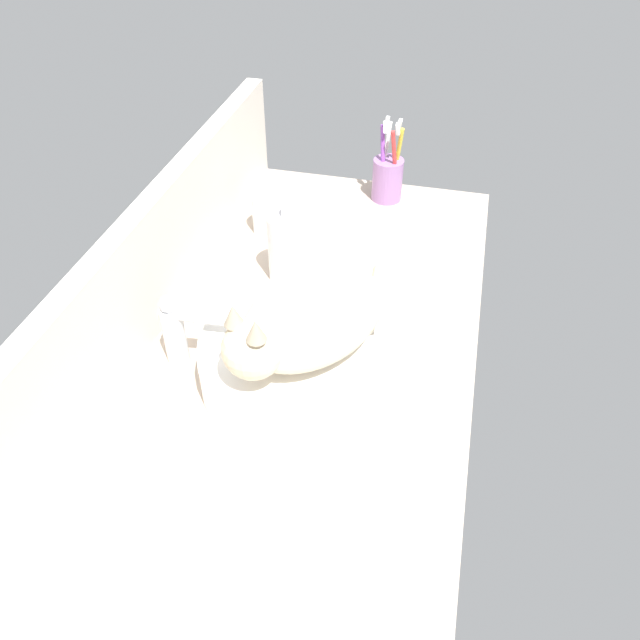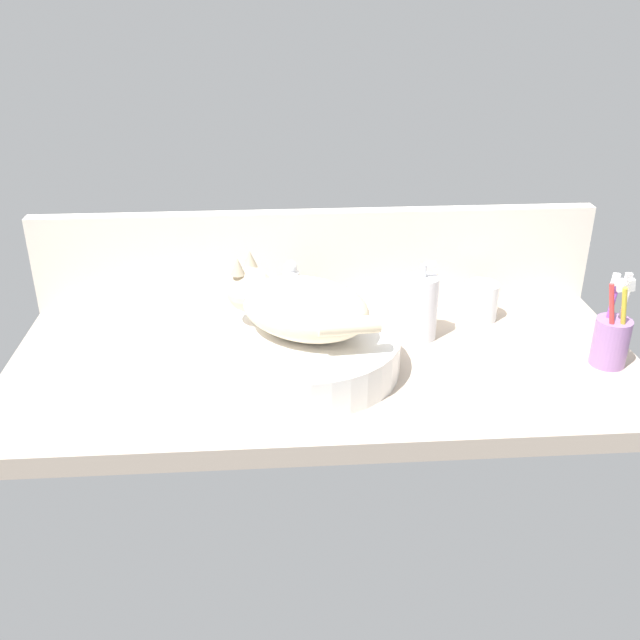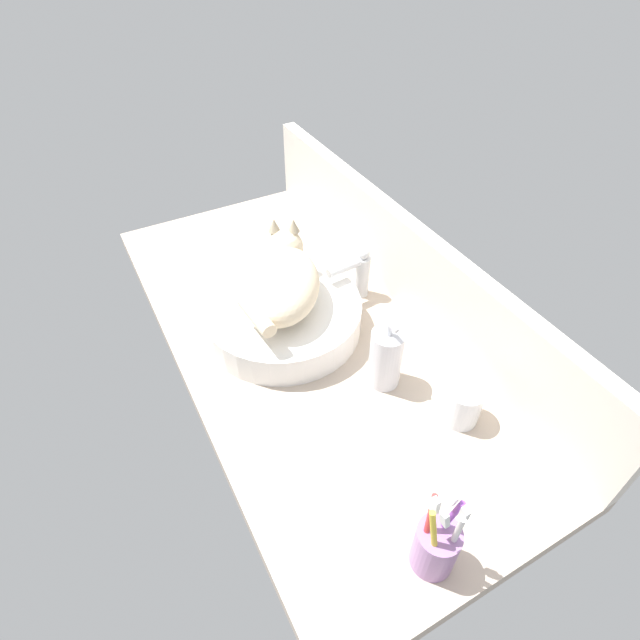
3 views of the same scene
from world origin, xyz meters
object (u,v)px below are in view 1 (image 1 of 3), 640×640
Objects in this scene: toothbrush_cup at (388,177)px; soap_dispenser at (286,248)px; sink_basin at (314,360)px; water_glass at (270,216)px; cat at (308,319)px; faucet at (180,329)px.

soap_dispenser is at bearing 158.04° from toothbrush_cup.
sink_basin is 43.97cm from water_glass.
sink_basin is 1.19× the size of cat.
faucet is 0.73× the size of toothbrush_cup.
faucet is 65.07cm from toothbrush_cup.
sink_basin is at bearing -85.15° from faucet.
soap_dispenser is 0.90× the size of toothbrush_cup.
soap_dispenser reaches higher than sink_basin.
cat reaches higher than sink_basin.
faucet is (-0.59, 20.75, -5.75)cm from cat.
soap_dispenser is at bearing 25.32° from sink_basin.
toothbrush_cup is (60.01, -2.87, -7.60)cm from cat.
faucet is 41.45cm from water_glass.
faucet is at bearing 159.58° from soap_dispenser.
toothbrush_cup reaches higher than soap_dispenser.
cat is 45.79cm from water_glass.
cat is 3.63× the size of water_glass.
water_glass is (-19.36, 21.72, -1.81)cm from toothbrush_cup.
water_glass is (39.43, 19.46, -0.01)cm from sink_basin.
cat is 28.61cm from soap_dispenser.
sink_basin is 58.85cm from toothbrush_cup.
faucet reaches higher than water_glass.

